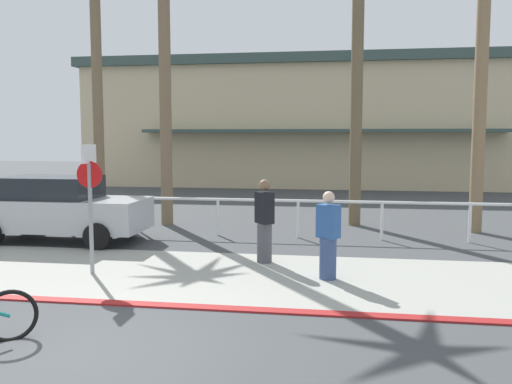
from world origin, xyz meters
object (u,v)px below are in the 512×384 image
Objects in this scene: stop_sign_bike_lane at (90,190)px; car_silver_1 at (59,208)px; palm_tree_4 at (484,32)px; pedestrian_0 at (264,224)px; pedestrian_1 at (328,239)px; palm_tree_1 at (96,27)px.

stop_sign_bike_lane reaches higher than car_silver_1.
pedestrian_0 is (-5.42, -4.72, -4.74)m from palm_tree_4.
stop_sign_bike_lane is at bearing -144.32° from palm_tree_4.
pedestrian_1 is (6.98, -2.78, -0.09)m from car_silver_1.
stop_sign_bike_lane is 10.11m from palm_tree_1.
palm_tree_4 is (12.21, -1.96, -0.86)m from palm_tree_1.
pedestrian_1 is (8.17, -7.86, -5.66)m from palm_tree_1.
palm_tree_1 is 12.67m from pedestrian_1.
palm_tree_4 is (8.65, 6.21, 3.91)m from stop_sign_bike_lane.
palm_tree_4 is 4.31× the size of pedestrian_0.
pedestrian_0 is (5.60, -1.60, -0.02)m from car_silver_1.
palm_tree_1 is 7.64m from car_silver_1.
stop_sign_bike_lane is 3.65m from pedestrian_0.
car_silver_1 is at bearing 158.31° from pedestrian_1.
palm_tree_4 reaches higher than stop_sign_bike_lane.
palm_tree_4 reaches higher than pedestrian_1.
stop_sign_bike_lane is 1.42× the size of pedestrian_0.
stop_sign_bike_lane is at bearing -176.11° from pedestrian_1.
palm_tree_4 reaches higher than car_silver_1.
palm_tree_4 is at bearing 55.56° from pedestrian_1.
palm_tree_1 is at bearing 103.12° from car_silver_1.
palm_tree_4 is 8.62m from pedestrian_0.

